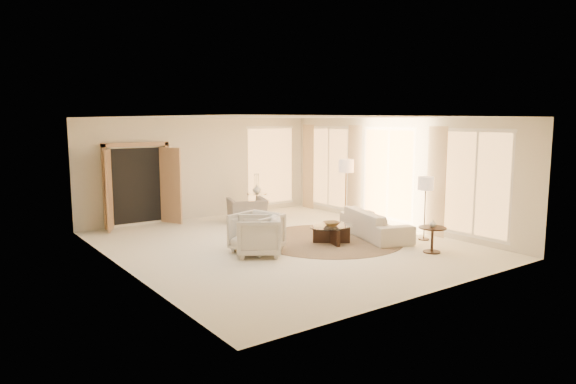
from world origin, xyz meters
TOP-DOWN VIEW (x-y plane):
  - room at (0.00, 0.00)m, footprint 7.04×8.04m
  - windows_right at (3.45, 0.10)m, footprint 0.10×6.40m
  - window_back_corner at (2.30, 3.95)m, footprint 1.70×0.10m
  - curtains_right at (3.40, 1.00)m, footprint 0.06×5.20m
  - french_doors at (-1.90, 3.82)m, footprint 1.95×0.66m
  - area_rug at (1.10, -0.25)m, footprint 3.41×3.41m
  - sofa at (2.18, -0.65)m, footprint 1.49×2.36m
  - armchair_left at (-0.84, -0.19)m, footprint 1.06×1.10m
  - armchair_right at (-0.94, -0.44)m, footprint 1.14×1.16m
  - accent_chair at (0.66, 2.65)m, footprint 1.13×0.91m
  - coffee_table at (0.93, -0.53)m, footprint 1.38×1.38m
  - end_table at (2.11, -2.36)m, footprint 0.57×0.57m
  - side_table at (1.32, 3.20)m, footprint 0.58×0.58m
  - floor_lamp_near at (2.90, 1.19)m, footprint 0.41×0.41m
  - floor_lamp_far at (2.90, -1.50)m, footprint 0.35×0.35m
  - bowl at (0.93, -0.53)m, footprint 0.45×0.45m
  - end_vase at (2.11, -2.36)m, footprint 0.17×0.17m
  - side_vase at (1.32, 3.20)m, footprint 0.33×0.33m

SIDE VIEW (x-z plane):
  - area_rug at x=1.10m, z-range 0.00..0.01m
  - coffee_table at x=0.93m, z-range 0.05..0.46m
  - sofa at x=2.18m, z-range 0.00..0.64m
  - end_table at x=2.11m, z-range 0.10..0.64m
  - side_table at x=1.32m, z-range 0.07..0.74m
  - accent_chair at x=0.66m, z-range 0.00..0.86m
  - armchair_right at x=-0.94m, z-range 0.00..0.88m
  - bowl at x=0.93m, z-range 0.41..0.49m
  - armchair_left at x=-0.84m, z-range 0.00..0.91m
  - end_vase at x=2.11m, z-range 0.54..0.69m
  - side_vase at x=1.32m, z-range 0.66..0.92m
  - french_doors at x=-1.90m, z-range -0.01..2.15m
  - floor_lamp_far at x=2.90m, z-range 0.51..1.98m
  - curtains_right at x=3.40m, z-range 0.00..2.60m
  - windows_right at x=3.45m, z-range 0.15..2.55m
  - window_back_corner at x=2.30m, z-range 0.15..2.55m
  - room at x=0.00m, z-range -0.02..2.81m
  - floor_lamp_near at x=2.90m, z-range 0.59..2.29m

